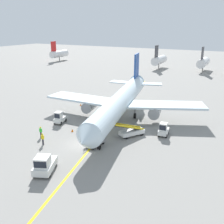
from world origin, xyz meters
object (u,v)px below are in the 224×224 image
(airliner, at_px, (121,101))
(baggage_tug_near_wing, at_px, (164,130))
(baggage_tug_by_cargo_door, at_px, (60,118))
(safety_cone_nose_left, at_px, (72,130))
(ground_crew_marshaller, at_px, (41,132))
(pushback_tug, at_px, (44,165))
(belt_loader_forward_hold, at_px, (131,131))
(safety_cone_nose_right, at_px, (81,105))
(baggage_cart_loaded, at_px, (95,143))
(safety_cone_wingtip_left, at_px, (83,108))
(ground_crew_wing_walker, at_px, (43,139))

(airliner, xyz_separation_m, baggage_tug_near_wing, (8.69, -3.21, -2.49))
(baggage_tug_by_cargo_door, relative_size, safety_cone_nose_left, 5.92)
(ground_crew_marshaller, height_order, safety_cone_nose_left, ground_crew_marshaller)
(pushback_tug, xyz_separation_m, belt_loader_forward_hold, (4.41, 14.01, -0.22))
(pushback_tug, bearing_deg, baggage_tug_by_cargo_door, 122.56)
(ground_crew_marshaller, xyz_separation_m, safety_cone_nose_right, (-3.98, 16.08, -0.69))
(baggage_cart_loaded, xyz_separation_m, safety_cone_nose_left, (-5.79, 2.69, -0.25))
(airliner, xyz_separation_m, baggage_cart_loaded, (1.46, -11.08, -2.95))
(baggage_tug_near_wing, xyz_separation_m, belt_loader_forward_hold, (-4.21, -2.41, -0.15))
(baggage_cart_loaded, relative_size, safety_cone_wingtip_left, 8.72)
(baggage_tug_near_wing, xyz_separation_m, ground_crew_wing_walker, (-13.79, -10.94, -0.02))
(baggage_tug_by_cargo_door, bearing_deg, airliner, 37.31)
(ground_crew_marshaller, bearing_deg, belt_loader_forward_hold, 30.16)
(baggage_tug_near_wing, relative_size, ground_crew_wing_walker, 1.48)
(pushback_tug, relative_size, ground_crew_wing_walker, 2.39)
(baggage_tug_near_wing, bearing_deg, safety_cone_nose_right, 160.66)
(ground_crew_wing_walker, xyz_separation_m, safety_cone_nose_left, (0.78, 5.76, -0.69))
(pushback_tug, distance_m, safety_cone_nose_right, 25.89)
(baggage_tug_by_cargo_door, xyz_separation_m, safety_cone_wingtip_left, (-0.93, 8.24, -0.71))
(pushback_tug, xyz_separation_m, ground_crew_wing_walker, (-5.18, 5.48, -0.08))
(airliner, bearing_deg, safety_cone_nose_left, -117.26)
(safety_cone_wingtip_left, bearing_deg, baggage_tug_near_wing, -15.70)
(ground_crew_marshaller, bearing_deg, safety_cone_wingtip_left, 98.84)
(baggage_tug_near_wing, height_order, ground_crew_wing_walker, baggage_tug_near_wing)
(baggage_tug_by_cargo_door, relative_size, belt_loader_forward_hold, 0.53)
(baggage_tug_near_wing, distance_m, baggage_cart_loaded, 10.70)
(pushback_tug, height_order, belt_loader_forward_hold, belt_loader_forward_hold)
(belt_loader_forward_hold, distance_m, ground_crew_marshaller, 13.40)
(ground_crew_marshaller, bearing_deg, safety_cone_nose_right, 103.90)
(baggage_tug_by_cargo_door, relative_size, ground_crew_marshaller, 1.53)
(pushback_tug, xyz_separation_m, ground_crew_marshaller, (-7.17, 7.27, -0.08))
(baggage_tug_near_wing, bearing_deg, ground_crew_wing_walker, -141.58)
(airliner, height_order, safety_cone_nose_left, airliner)
(pushback_tug, distance_m, baggage_tug_near_wing, 18.54)
(safety_cone_nose_right, bearing_deg, ground_crew_wing_walker, -71.51)
(belt_loader_forward_hold, height_order, ground_crew_wing_walker, belt_loader_forward_hold)
(belt_loader_forward_hold, height_order, baggage_cart_loaded, belt_loader_forward_hold)
(baggage_cart_loaded, bearing_deg, ground_crew_marshaller, -171.55)
(safety_cone_nose_right, bearing_deg, baggage_cart_loaded, -49.74)
(belt_loader_forward_hold, height_order, safety_cone_nose_right, belt_loader_forward_hold)
(pushback_tug, bearing_deg, airliner, 90.22)
(airliner, xyz_separation_m, pushback_tug, (0.08, -19.63, -2.42))
(safety_cone_nose_left, xyz_separation_m, safety_cone_nose_right, (-6.76, 12.12, 0.00))
(baggage_tug_near_wing, relative_size, ground_crew_marshaller, 1.48)
(baggage_tug_by_cargo_door, xyz_separation_m, safety_cone_nose_left, (4.06, -2.00, -0.71))
(safety_cone_nose_right, bearing_deg, pushback_tug, -64.47)
(pushback_tug, bearing_deg, safety_cone_wingtip_left, 113.60)
(airliner, bearing_deg, safety_cone_wingtip_left, 168.76)
(safety_cone_nose_right, bearing_deg, safety_cone_nose_left, -60.86)
(belt_loader_forward_hold, bearing_deg, airliner, 128.59)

